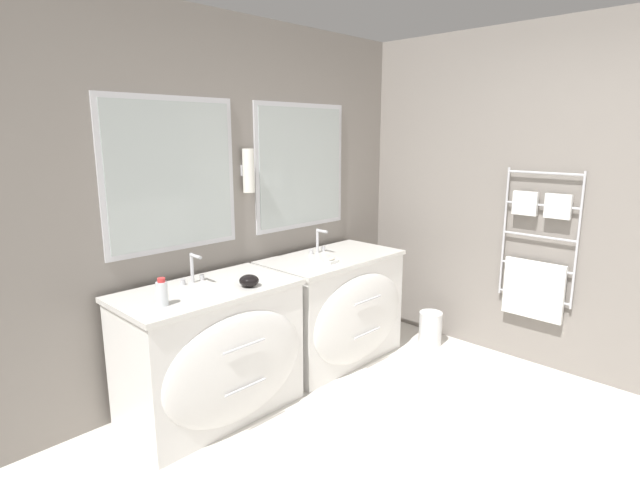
{
  "coord_description": "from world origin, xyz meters",
  "views": [
    {
      "loc": [
        -2.0,
        -0.67,
        1.79
      ],
      "look_at": [
        0.32,
        1.58,
        1.1
      ],
      "focal_mm": 28.0,
      "sensor_mm": 36.0,
      "label": 1
    }
  ],
  "objects_px": {
    "vanity_right": "(336,308)",
    "vanity_left": "(214,352)",
    "toiletry_bottle": "(162,293)",
    "amenity_bowl": "(249,281)",
    "waste_bin": "(430,328)"
  },
  "relations": [
    {
      "from": "vanity_right",
      "to": "vanity_left",
      "type": "bearing_deg",
      "value": 180.0
    },
    {
      "from": "toiletry_bottle",
      "to": "amenity_bowl",
      "type": "distance_m",
      "value": 0.56
    },
    {
      "from": "toiletry_bottle",
      "to": "amenity_bowl",
      "type": "relative_size",
      "value": 1.28
    },
    {
      "from": "waste_bin",
      "to": "vanity_left",
      "type": "bearing_deg",
      "value": 168.21
    },
    {
      "from": "vanity_left",
      "to": "amenity_bowl",
      "type": "height_order",
      "value": "amenity_bowl"
    },
    {
      "from": "toiletry_bottle",
      "to": "waste_bin",
      "type": "bearing_deg",
      "value": -8.5
    },
    {
      "from": "vanity_right",
      "to": "amenity_bowl",
      "type": "height_order",
      "value": "amenity_bowl"
    },
    {
      "from": "amenity_bowl",
      "to": "waste_bin",
      "type": "relative_size",
      "value": 0.43
    },
    {
      "from": "vanity_right",
      "to": "amenity_bowl",
      "type": "bearing_deg",
      "value": -172.48
    },
    {
      "from": "toiletry_bottle",
      "to": "waste_bin",
      "type": "xyz_separation_m",
      "value": [
        2.28,
        -0.34,
        -0.77
      ]
    },
    {
      "from": "vanity_left",
      "to": "amenity_bowl",
      "type": "relative_size",
      "value": 9.03
    },
    {
      "from": "toiletry_bottle",
      "to": "waste_bin",
      "type": "height_order",
      "value": "toiletry_bottle"
    },
    {
      "from": "toiletry_bottle",
      "to": "waste_bin",
      "type": "relative_size",
      "value": 0.55
    },
    {
      "from": "amenity_bowl",
      "to": "waste_bin",
      "type": "distance_m",
      "value": 1.9
    },
    {
      "from": "vanity_right",
      "to": "waste_bin",
      "type": "height_order",
      "value": "vanity_right"
    }
  ]
}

